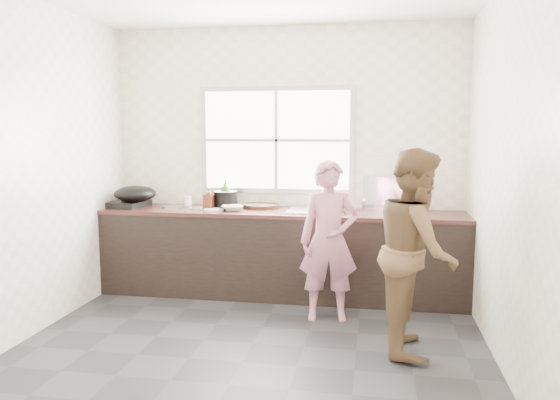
% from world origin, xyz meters
% --- Properties ---
extents(floor, '(3.60, 3.20, 0.01)m').
position_xyz_m(floor, '(0.00, 0.00, -0.01)').
color(floor, '#27272A').
rests_on(floor, ground).
extents(wall_back, '(3.60, 0.01, 2.70)m').
position_xyz_m(wall_back, '(0.00, 1.60, 1.35)').
color(wall_back, silver).
rests_on(wall_back, ground).
extents(wall_left, '(0.01, 3.20, 2.70)m').
position_xyz_m(wall_left, '(-1.80, 0.00, 1.35)').
color(wall_left, silver).
rests_on(wall_left, ground).
extents(wall_right, '(0.01, 3.20, 2.70)m').
position_xyz_m(wall_right, '(1.80, 0.00, 1.35)').
color(wall_right, silver).
rests_on(wall_right, ground).
extents(wall_front, '(3.60, 0.01, 2.70)m').
position_xyz_m(wall_front, '(0.00, -1.60, 1.35)').
color(wall_front, beige).
rests_on(wall_front, ground).
extents(cabinet, '(3.60, 0.62, 0.82)m').
position_xyz_m(cabinet, '(0.00, 1.29, 0.41)').
color(cabinet, black).
rests_on(cabinet, floor).
extents(countertop, '(3.60, 0.64, 0.04)m').
position_xyz_m(countertop, '(0.00, 1.29, 0.84)').
color(countertop, '#321914').
rests_on(countertop, cabinet).
extents(sink, '(0.55, 0.45, 0.02)m').
position_xyz_m(sink, '(0.35, 1.29, 0.86)').
color(sink, silver).
rests_on(sink, countertop).
extents(faucet, '(0.02, 0.02, 0.30)m').
position_xyz_m(faucet, '(0.35, 1.49, 1.01)').
color(faucet, silver).
rests_on(faucet, countertop).
extents(window_frame, '(1.60, 0.05, 1.10)m').
position_xyz_m(window_frame, '(-0.10, 1.59, 1.55)').
color(window_frame, '#9EA0A5').
rests_on(window_frame, wall_back).
extents(window_glazing, '(1.50, 0.01, 1.00)m').
position_xyz_m(window_glazing, '(-0.10, 1.57, 1.55)').
color(window_glazing, white).
rests_on(window_glazing, window_frame).
extents(woman, '(0.52, 0.38, 1.31)m').
position_xyz_m(woman, '(0.53, 0.66, 0.65)').
color(woman, '#C1748A').
rests_on(woman, floor).
extents(person_side, '(0.58, 0.75, 1.53)m').
position_xyz_m(person_side, '(1.23, 0.11, 0.76)').
color(person_side, brown).
rests_on(person_side, floor).
extents(cutting_board, '(0.45, 0.45, 0.04)m').
position_xyz_m(cutting_board, '(-0.24, 1.46, 0.88)').
color(cutting_board, black).
rests_on(cutting_board, countertop).
extents(cleaver, '(0.19, 0.18, 0.01)m').
position_xyz_m(cleaver, '(-0.30, 1.36, 0.90)').
color(cleaver, '#B0B1B7').
rests_on(cleaver, cutting_board).
extents(bowl_mince, '(0.27, 0.27, 0.05)m').
position_xyz_m(bowl_mince, '(-0.48, 1.20, 0.89)').
color(bowl_mince, silver).
rests_on(bowl_mince, countertop).
extents(bowl_crabs, '(0.18, 0.18, 0.06)m').
position_xyz_m(bowl_crabs, '(0.55, 1.27, 0.89)').
color(bowl_crabs, white).
rests_on(bowl_crabs, countertop).
extents(bowl_held, '(0.25, 0.25, 0.06)m').
position_xyz_m(bowl_held, '(0.35, 1.26, 0.89)').
color(bowl_held, silver).
rests_on(bowl_held, countertop).
extents(black_pot, '(0.25, 0.25, 0.17)m').
position_xyz_m(black_pot, '(-0.60, 1.39, 0.95)').
color(black_pot, black).
rests_on(black_pot, countertop).
extents(plate_food, '(0.20, 0.20, 0.02)m').
position_xyz_m(plate_food, '(-0.66, 1.18, 0.87)').
color(plate_food, silver).
rests_on(plate_food, countertop).
extents(bottle_green, '(0.12, 0.12, 0.30)m').
position_xyz_m(bottle_green, '(-0.62, 1.48, 1.01)').
color(bottle_green, '#37812A').
rests_on(bottle_green, countertop).
extents(bottle_brown_tall, '(0.10, 0.10, 0.20)m').
position_xyz_m(bottle_brown_tall, '(-0.75, 1.30, 0.96)').
color(bottle_brown_tall, '#4C1F13').
rests_on(bottle_brown_tall, countertop).
extents(bottle_brown_short, '(0.13, 0.13, 0.16)m').
position_xyz_m(bottle_brown_short, '(-0.70, 1.46, 0.94)').
color(bottle_brown_short, '#492812').
rests_on(bottle_brown_short, countertop).
extents(glass_jar, '(0.08, 0.08, 0.10)m').
position_xyz_m(glass_jar, '(-1.03, 1.46, 0.91)').
color(glass_jar, white).
rests_on(glass_jar, countertop).
extents(burner, '(0.43, 0.43, 0.06)m').
position_xyz_m(burner, '(-1.65, 1.31, 0.89)').
color(burner, black).
rests_on(burner, countertop).
extents(wok, '(0.57, 0.57, 0.16)m').
position_xyz_m(wok, '(-1.53, 1.27, 1.00)').
color(wok, black).
rests_on(wok, burner).
extents(dish_rack, '(0.53, 0.45, 0.34)m').
position_xyz_m(dish_rack, '(1.06, 1.52, 1.03)').
color(dish_rack, '#B8BBBF').
rests_on(dish_rack, countertop).
extents(pot_lid_left, '(0.29, 0.29, 0.01)m').
position_xyz_m(pot_lid_left, '(-1.15, 1.35, 0.87)').
color(pot_lid_left, '#A8AAAE').
rests_on(pot_lid_left, countertop).
extents(pot_lid_right, '(0.26, 0.26, 0.01)m').
position_xyz_m(pot_lid_right, '(-0.84, 1.29, 0.87)').
color(pot_lid_right, '#B5B9BC').
rests_on(pot_lid_right, countertop).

